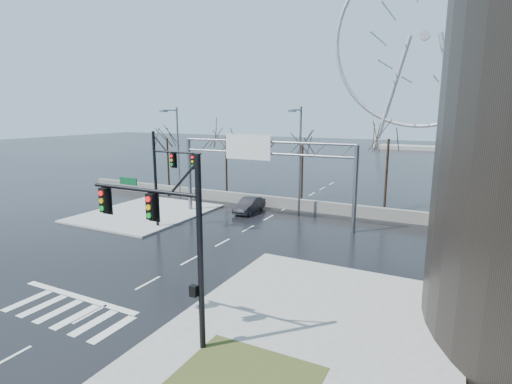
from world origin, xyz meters
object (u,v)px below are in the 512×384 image
Objects in this scene: signal_mast_near at (171,231)px; car at (249,205)px; signal_mast_far at (166,171)px; sign_gantry at (260,163)px; ferris_wheel at (424,43)px.

signal_mast_near is 22.77m from car.
signal_mast_far is 1.85× the size of car.
car is (-2.15, 2.04, -4.47)m from sign_gantry.
ferris_wheel is at bearing 90.08° from signal_mast_near.
ferris_wheel reaches higher than signal_mast_far.
signal_mast_far is 0.49× the size of sign_gantry.
signal_mast_near reaches higher than car.
signal_mast_near is 101.29m from ferris_wheel.
signal_mast_far is 9.63m from car.
signal_mast_far reaches higher than car.
ferris_wheel is (10.87, 86.04, 21.30)m from signal_mast_far.
ferris_wheel is 11.76× the size of car.
sign_gantry reaches higher than car.
car is (3.34, 8.04, -4.12)m from signal_mast_far.
ferris_wheel is at bearing 83.60° from car.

